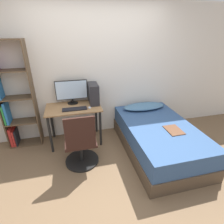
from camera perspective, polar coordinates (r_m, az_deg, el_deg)
The scene contains 12 objects.
ground_plane at distance 2.80m, azimuth 1.99°, elevation -20.86°, with size 14.00×14.00×0.00m, color brown.
wall_back at distance 3.46m, azimuth -4.49°, elevation 12.46°, with size 8.00×0.05×2.50m.
desk at distance 3.32m, azimuth -12.28°, elevation -0.30°, with size 0.99×0.59×0.74m.
bookshelf at distance 3.50m, azimuth -30.03°, elevation 3.29°, with size 0.58×0.28×1.89m.
office_chair at distance 2.86m, azimuth -10.08°, elevation -10.89°, with size 0.55×0.55×0.94m.
bed at distance 3.27m, azimuth 14.71°, elevation -8.12°, with size 1.14×1.89×0.53m.
pillow at distance 3.66m, azimuth 10.35°, elevation 1.82°, with size 0.87×0.36×0.11m.
magazine at distance 3.04m, azimuth 19.51°, elevation -5.58°, with size 0.24×0.32×0.01m.
monitor at distance 3.35m, azimuth -13.02°, elevation 6.68°, with size 0.58×0.20×0.45m.
keyboard at distance 3.15m, azimuth -12.11°, elevation 0.97°, with size 0.43×0.14×0.02m.
pc_tower at distance 3.31m, azimuth -6.11°, elevation 5.95°, with size 0.17×0.36×0.38m.
mouse at distance 3.17m, azimuth -7.33°, elevation 1.46°, with size 0.06×0.09×0.02m.
Camera 1 is at (-0.55, -1.85, 2.03)m, focal length 28.00 mm.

